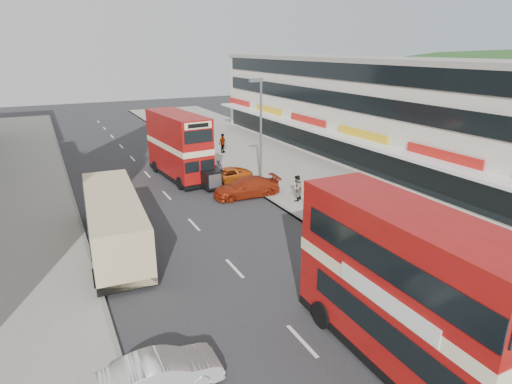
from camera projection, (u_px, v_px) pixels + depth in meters
ground at (335, 377)px, 13.78m from camera, size 160.00×160.00×0.00m
road_surface at (167, 195)px, 30.67m from camera, size 12.00×90.00×0.01m
pavement_right at (307, 173)px, 35.77m from camera, size 12.00×90.00×0.15m
kerb_left at (76, 208)px, 28.04m from camera, size 0.20×90.00×0.16m
kerb_right at (243, 183)px, 33.25m from camera, size 0.20×90.00×0.16m
commercial_row at (369, 109)px, 39.37m from camera, size 9.90×46.20×9.30m
street_lamp at (260, 127)px, 30.23m from camera, size 1.00×0.20×8.12m
bus_main at (406, 289)px, 13.67m from camera, size 2.70×9.54×5.24m
bus_second at (179, 146)px, 34.03m from camera, size 3.27×9.24×5.05m
coach at (114, 220)px, 22.22m from camera, size 3.26×10.27×2.68m
car_left_front at (161, 374)px, 13.07m from camera, size 3.75×1.31×1.24m
car_right_a at (246, 187)px, 30.20m from camera, size 4.92×2.35×1.38m
car_right_b at (226, 176)px, 33.41m from camera, size 4.18×2.08×1.14m
car_right_c at (184, 148)px, 41.99m from camera, size 4.22×1.88×1.41m
pedestrian_near at (297, 188)px, 28.93m from camera, size 0.81×0.74×1.82m
pedestrian_far at (223, 143)px, 42.22m from camera, size 1.19×1.01×1.91m
cyclist at (219, 176)px, 32.98m from camera, size 0.69×1.65×1.93m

